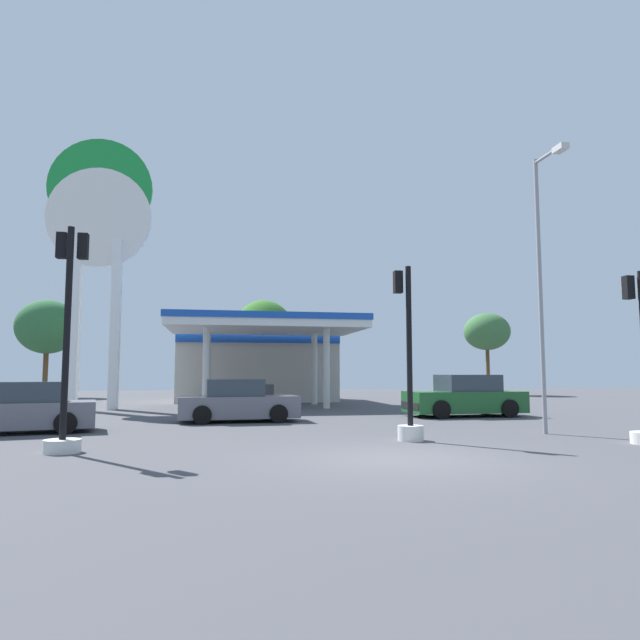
% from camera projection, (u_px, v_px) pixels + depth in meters
% --- Properties ---
extents(ground_plane, '(90.00, 90.00, 0.00)m').
position_uv_depth(ground_plane, '(400.00, 459.00, 10.90)').
color(ground_plane, '#47474C').
rests_on(ground_plane, ground).
extents(gas_station, '(9.44, 11.93, 4.40)m').
position_uv_depth(gas_station, '(257.00, 361.00, 32.67)').
color(gas_station, beige).
rests_on(gas_station, ground).
extents(station_pole_sign, '(4.72, 0.56, 12.70)m').
position_uv_depth(station_pole_sign, '(99.00, 233.00, 26.13)').
color(station_pole_sign, white).
rests_on(station_pole_sign, ground).
extents(car_0, '(4.23, 2.43, 1.42)m').
position_uv_depth(car_0, '(20.00, 410.00, 15.61)').
color(car_0, black).
rests_on(car_0, ground).
extents(car_1, '(4.53, 2.18, 1.60)m').
position_uv_depth(car_1, '(465.00, 397.00, 21.60)').
color(car_1, black).
rests_on(car_1, ground).
extents(car_2, '(4.14, 2.04, 1.45)m').
position_uv_depth(car_2, '(238.00, 402.00, 19.26)').
color(car_2, black).
rests_on(car_2, ground).
extents(traffic_signal_0, '(0.64, 0.68, 4.37)m').
position_uv_depth(traffic_signal_0, '(408.00, 386.00, 13.99)').
color(traffic_signal_0, silver).
rests_on(traffic_signal_0, ground).
extents(traffic_signal_2, '(0.75, 0.75, 4.83)m').
position_uv_depth(traffic_signal_2, '(66.00, 369.00, 11.93)').
color(traffic_signal_2, silver).
rests_on(traffic_signal_2, ground).
extents(tree_0, '(4.14, 4.14, 6.70)m').
position_uv_depth(tree_0, '(47.00, 327.00, 38.62)').
color(tree_0, brown).
rests_on(tree_0, ground).
extents(tree_1, '(4.27, 4.27, 6.72)m').
position_uv_depth(tree_1, '(264.00, 333.00, 39.03)').
color(tree_1, brown).
rests_on(tree_1, ground).
extents(tree_2, '(3.50, 3.50, 6.26)m').
position_uv_depth(tree_2, '(487.00, 332.00, 43.10)').
color(tree_2, brown).
rests_on(tree_2, ground).
extents(corner_streetlamp, '(0.24, 1.48, 7.78)m').
position_uv_depth(corner_streetlamp, '(543.00, 267.00, 15.62)').
color(corner_streetlamp, gray).
rests_on(corner_streetlamp, ground).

